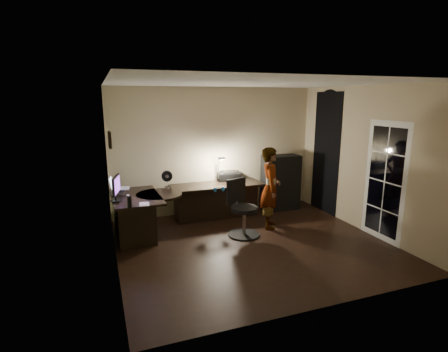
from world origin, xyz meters
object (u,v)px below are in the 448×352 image
object	(u,v)px
cabinet	(281,183)
monitor	(115,192)
desk_right	(217,201)
office_chair	(244,209)
person	(270,188)
desk_left	(137,217)

from	to	relation	value
cabinet	monitor	bearing A→B (deg)	-165.97
desk_right	office_chair	world-z (taller)	office_chair
desk_right	person	bearing A→B (deg)	-48.65
cabinet	person	bearing A→B (deg)	-127.69
monitor	person	distance (m)	2.84
person	desk_right	bearing A→B (deg)	64.54
office_chair	desk_right	bearing A→B (deg)	78.85
monitor	person	xyz separation A→B (m)	(2.83, -0.11, -0.15)
office_chair	desk_left	bearing A→B (deg)	144.04
desk_left	desk_right	bearing A→B (deg)	15.83
desk_right	monitor	size ratio (longest dim) A/B	4.13
desk_left	office_chair	size ratio (longest dim) A/B	1.30
desk_right	cabinet	distance (m)	1.55
cabinet	person	world-z (taller)	person
desk_left	office_chair	xyz separation A→B (m)	(1.84, -0.60, 0.13)
desk_right	office_chair	bearing A→B (deg)	-83.00
monitor	office_chair	xyz separation A→B (m)	(2.19, -0.34, -0.42)
desk_left	cabinet	bearing A→B (deg)	8.86
cabinet	office_chair	bearing A→B (deg)	-138.87
monitor	office_chair	bearing A→B (deg)	5.39
monitor	desk_right	bearing A→B (deg)	35.22
desk_left	monitor	xyz separation A→B (m)	(-0.35, -0.26, 0.55)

